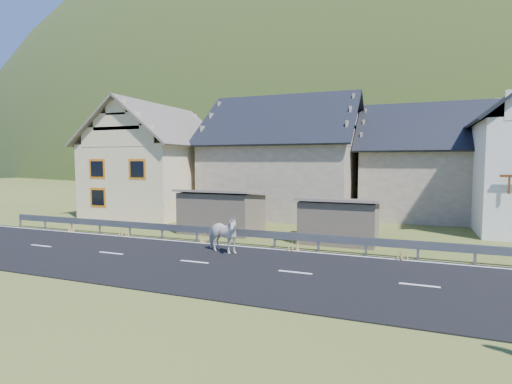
% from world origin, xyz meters
% --- Properties ---
extents(ground, '(160.00, 160.00, 0.00)m').
position_xyz_m(ground, '(0.00, 0.00, 0.00)').
color(ground, '#444E1F').
rests_on(ground, ground).
extents(road, '(60.00, 7.00, 0.04)m').
position_xyz_m(road, '(0.00, 0.00, 0.02)').
color(road, black).
rests_on(road, ground).
extents(lane_markings, '(60.00, 6.60, 0.01)m').
position_xyz_m(lane_markings, '(0.00, 0.00, 0.04)').
color(lane_markings, silver).
rests_on(lane_markings, road).
extents(guardrail, '(28.10, 0.09, 0.75)m').
position_xyz_m(guardrail, '(-0.00, 3.68, 0.56)').
color(guardrail, '#93969B').
rests_on(guardrail, ground).
extents(shed_left, '(4.30, 3.30, 2.40)m').
position_xyz_m(shed_left, '(-2.00, 6.50, 1.10)').
color(shed_left, '#706251').
rests_on(shed_left, ground).
extents(shed_right, '(3.80, 2.90, 2.20)m').
position_xyz_m(shed_right, '(4.50, 6.00, 1.00)').
color(shed_right, '#706251').
rests_on(shed_right, ground).
extents(house_cream, '(7.80, 9.80, 8.30)m').
position_xyz_m(house_cream, '(-10.00, 12.00, 4.36)').
color(house_cream, beige).
rests_on(house_cream, ground).
extents(house_stone_a, '(10.80, 9.80, 8.90)m').
position_xyz_m(house_stone_a, '(-1.00, 15.00, 4.63)').
color(house_stone_a, tan).
rests_on(house_stone_a, ground).
extents(house_stone_b, '(9.80, 8.80, 8.10)m').
position_xyz_m(house_stone_b, '(9.00, 17.00, 4.24)').
color(house_stone_b, tan).
rests_on(house_stone_b, ground).
extents(mountain, '(440.00, 280.00, 260.00)m').
position_xyz_m(mountain, '(5.00, 180.00, -20.00)').
color(mountain, '#273515').
rests_on(mountain, ground).
extents(conifer_patch, '(76.00, 50.00, 28.00)m').
position_xyz_m(conifer_patch, '(-55.00, 110.00, 6.00)').
color(conifer_patch, black).
rests_on(conifer_patch, ground).
extents(horse, '(1.32, 1.99, 1.55)m').
position_xyz_m(horse, '(0.28, 1.82, 0.81)').
color(horse, silver).
rests_on(horse, road).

